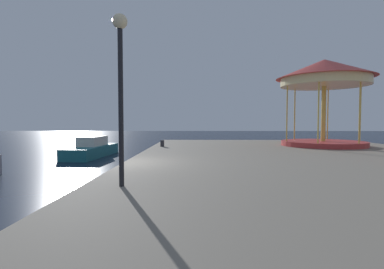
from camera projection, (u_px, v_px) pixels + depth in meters
The scene contains 6 objects.
ground_plane at pixel (123, 183), 11.12m from camera, with size 120.00×120.00×0.00m, color black.
quay_dock at pixel (329, 173), 10.96m from camera, with size 15.61×26.92×0.80m, color gray.
motorboat_teal at pixel (92, 149), 19.52m from camera, with size 2.08×5.64×1.35m.
carousel at pixel (324, 81), 18.42m from camera, with size 5.95×5.95×5.49m.
lamp_post_mid_promenade at pixel (120, 68), 6.90m from camera, with size 0.36×0.36×4.11m.
bollard_south at pixel (162, 143), 17.97m from camera, with size 0.24×0.24×0.40m, color #2D2D33.
Camera 1 is at (2.82, -10.97, 2.37)m, focal length 27.18 mm.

